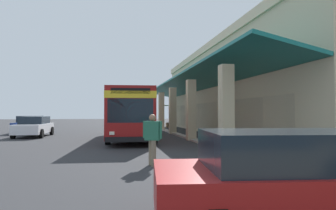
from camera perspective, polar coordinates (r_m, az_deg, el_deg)
ground at (r=25.65m, az=11.62°, el=-5.40°), size 120.00×120.00×0.00m
curb_strip at (r=24.21m, az=1.13°, el=-5.52°), size 35.13×0.50×0.12m
plaza_building at (r=27.84m, az=20.95°, el=2.80°), size 29.58×17.08×7.59m
transit_bus at (r=19.83m, az=-7.05°, el=-1.21°), size 11.37×3.42×3.34m
parked_sedan_red at (r=4.85m, az=24.41°, el=-13.20°), size 2.78×4.58×1.47m
parked_sedan_white at (r=23.29m, az=-24.89°, el=-3.83°), size 4.44×2.09×1.47m
parked_sedan_blue at (r=27.66m, az=-25.61°, el=-3.44°), size 4.43×2.07×1.47m
pedestrian at (r=9.57m, az=-3.11°, el=-6.26°), size 0.48×0.59×1.69m
potted_palm at (r=34.34m, az=0.25°, el=-3.08°), size 1.70×1.58×2.83m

